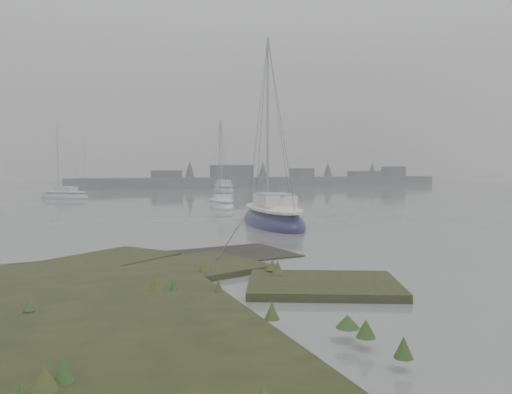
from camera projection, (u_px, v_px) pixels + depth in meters
name	position (u px, v px, depth m)	size (l,w,h in m)	color
ground	(125.00, 204.00, 39.71)	(160.00, 160.00, 0.00)	slate
far_shoreline	(270.00, 180.00, 79.29)	(60.00, 8.00, 4.15)	#4C4F51
sailboat_main	(273.00, 219.00, 24.83)	(3.36, 7.49, 10.21)	#13143C
sailboat_white	(221.00, 205.00, 35.72)	(2.30, 5.02, 6.83)	white
sailboat_far_a	(64.00, 196.00, 46.76)	(5.08, 4.63, 7.32)	#A8ADB2
sailboat_far_b	(223.00, 189.00, 59.30)	(2.87, 6.68, 9.13)	#B9BEC4
sailboat_far_c	(90.00, 187.00, 69.61)	(5.52, 3.73, 7.44)	#ABB0B5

